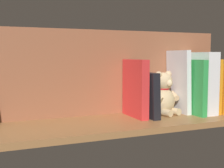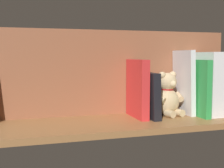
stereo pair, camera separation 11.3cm
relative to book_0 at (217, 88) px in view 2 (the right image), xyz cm
name	(u,v)px [view 2 (the right image)]	position (x,y,z in cm)	size (l,w,h in cm)	color
ground_plane	(112,124)	(47.62, 2.94, -11.57)	(112.31, 31.99, 2.20)	#9E6B3D
shelf_back_panel	(102,73)	(47.62, -10.81, 6.87)	(112.31, 1.50, 34.69)	#935638
book_0	(217,88)	(0.00, 0.00, 0.00)	(1.33, 19.31, 20.94)	orange
book_1	(213,86)	(2.29, 0.03, 0.90)	(1.47, 19.38, 22.75)	orange
dictionary_thick_white	(204,83)	(6.80, 0.52, 2.38)	(5.74, 20.15, 25.70)	white
book_2	(194,87)	(11.72, 0.93, 0.85)	(2.33, 21.17, 22.63)	green
book_3	(184,82)	(14.82, -2.18, 2.78)	(2.07, 14.96, 26.50)	silver
teddy_bear	(168,96)	(22.61, -1.25, -2.59)	(14.09, 13.13, 17.90)	#D1B284
book_4	(147,95)	(32.01, -0.24, -1.62)	(3.03, 18.83, 17.70)	black
book_5	(137,89)	(36.01, -1.04, 0.91)	(3.18, 17.22, 22.77)	red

